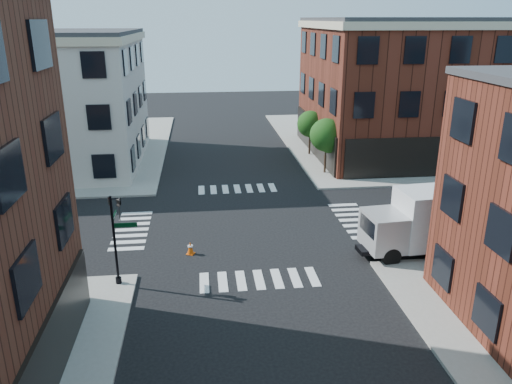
% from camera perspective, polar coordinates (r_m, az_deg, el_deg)
% --- Properties ---
extents(ground, '(120.00, 120.00, 0.00)m').
position_cam_1_polar(ground, '(31.28, -1.16, -3.77)').
color(ground, black).
rests_on(ground, ground).
extents(sidewalk_ne, '(30.00, 30.00, 0.15)m').
position_cam_1_polar(sidewalk_ne, '(56.33, 18.59, 5.78)').
color(sidewalk_ne, gray).
rests_on(sidewalk_ne, ground).
extents(sidewalk_nw, '(30.00, 30.00, 0.15)m').
position_cam_1_polar(sidewalk_nw, '(54.34, -26.13, 4.34)').
color(sidewalk_nw, gray).
rests_on(sidewalk_nw, ground).
extents(building_ne, '(25.00, 16.00, 12.00)m').
position_cam_1_polar(building_ne, '(50.68, 21.12, 10.93)').
color(building_ne, '#441B11').
rests_on(building_ne, ground).
extents(building_nw, '(22.00, 16.00, 11.00)m').
position_cam_1_polar(building_nw, '(48.06, -26.70, 9.18)').
color(building_nw, beige).
rests_on(building_nw, ground).
extents(tree_near, '(2.69, 2.69, 4.49)m').
position_cam_1_polar(tree_near, '(40.98, 8.12, 6.27)').
color(tree_near, black).
rests_on(tree_near, ground).
extents(tree_far, '(2.43, 2.43, 4.07)m').
position_cam_1_polar(tree_far, '(46.74, 6.29, 7.58)').
color(tree_far, black).
rests_on(tree_far, ground).
extents(signal_pole, '(1.29, 1.24, 4.60)m').
position_cam_1_polar(signal_pole, '(24.26, -15.74, -4.23)').
color(signal_pole, black).
rests_on(signal_pole, ground).
extents(box_truck, '(8.15, 3.08, 3.62)m').
position_cam_1_polar(box_truck, '(28.78, 20.04, -3.05)').
color(box_truck, silver).
rests_on(box_truck, ground).
extents(traffic_cone, '(0.53, 0.53, 0.73)m').
position_cam_1_polar(traffic_cone, '(27.63, -7.51, -6.37)').
color(traffic_cone, '#DB5209').
rests_on(traffic_cone, ground).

